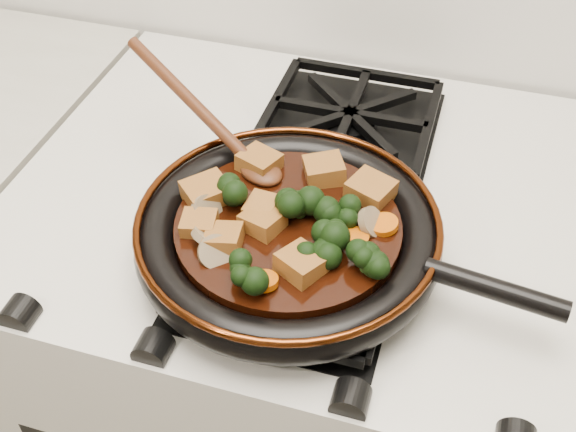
# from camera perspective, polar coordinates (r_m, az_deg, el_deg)

# --- Properties ---
(stove) EXTENTS (0.76, 0.60, 0.90)m
(stove) POSITION_cam_1_polar(r_m,az_deg,el_deg) (1.24, 2.06, -13.93)
(stove) COLOR beige
(stove) RESTS_ON ground
(burner_grate_front) EXTENTS (0.23, 0.23, 0.03)m
(burner_grate_front) POSITION_cam_1_polar(r_m,az_deg,el_deg) (0.78, 0.20, -3.89)
(burner_grate_front) COLOR black
(burner_grate_front) RESTS_ON stove
(burner_grate_back) EXTENTS (0.23, 0.23, 0.03)m
(burner_grate_back) POSITION_cam_1_polar(r_m,az_deg,el_deg) (0.99, 4.90, 7.62)
(burner_grate_back) COLOR black
(burner_grate_back) RESTS_ON stove
(skillet) EXTENTS (0.46, 0.33, 0.05)m
(skillet) POSITION_cam_1_polar(r_m,az_deg,el_deg) (0.77, 0.15, -1.44)
(skillet) COLOR black
(skillet) RESTS_ON burner_grate_front
(braising_sauce) EXTENTS (0.24, 0.24, 0.02)m
(braising_sauce) POSITION_cam_1_polar(r_m,az_deg,el_deg) (0.77, -0.00, -1.13)
(braising_sauce) COLOR black
(braising_sauce) RESTS_ON skillet
(tofu_cube_0) EXTENTS (0.06, 0.06, 0.03)m
(tofu_cube_0) POSITION_cam_1_polar(r_m,az_deg,el_deg) (0.71, 1.06, -3.84)
(tofu_cube_0) COLOR brown
(tofu_cube_0) RESTS_ON braising_sauce
(tofu_cube_1) EXTENTS (0.04, 0.04, 0.03)m
(tofu_cube_1) POSITION_cam_1_polar(r_m,az_deg,el_deg) (0.74, -5.10, -1.84)
(tofu_cube_1) COLOR brown
(tofu_cube_1) RESTS_ON braising_sauce
(tofu_cube_2) EXTENTS (0.04, 0.04, 0.02)m
(tofu_cube_2) POSITION_cam_1_polar(r_m,az_deg,el_deg) (0.77, -2.08, 0.60)
(tofu_cube_2) COLOR brown
(tofu_cube_2) RESTS_ON braising_sauce
(tofu_cube_3) EXTENTS (0.04, 0.04, 0.02)m
(tofu_cube_3) POSITION_cam_1_polar(r_m,az_deg,el_deg) (0.76, -7.02, -0.67)
(tofu_cube_3) COLOR brown
(tofu_cube_3) RESTS_ON braising_sauce
(tofu_cube_4) EXTENTS (0.06, 0.06, 0.03)m
(tofu_cube_4) POSITION_cam_1_polar(r_m,az_deg,el_deg) (0.82, 2.88, 3.60)
(tofu_cube_4) COLOR brown
(tofu_cube_4) RESTS_ON braising_sauce
(tofu_cube_5) EXTENTS (0.06, 0.06, 0.02)m
(tofu_cube_5) POSITION_cam_1_polar(r_m,az_deg,el_deg) (0.80, 6.54, 2.03)
(tofu_cube_5) COLOR brown
(tofu_cube_5) RESTS_ON braising_sauce
(tofu_cube_6) EXTENTS (0.05, 0.05, 0.03)m
(tofu_cube_6) POSITION_cam_1_polar(r_m,az_deg,el_deg) (0.76, -2.02, -0.45)
(tofu_cube_6) COLOR brown
(tofu_cube_6) RESTS_ON braising_sauce
(tofu_cube_7) EXTENTS (0.06, 0.06, 0.03)m
(tofu_cube_7) POSITION_cam_1_polar(r_m,az_deg,el_deg) (0.79, -6.45, 1.84)
(tofu_cube_7) COLOR brown
(tofu_cube_7) RESTS_ON braising_sauce
(tofu_cube_8) EXTENTS (0.05, 0.05, 0.03)m
(tofu_cube_8) POSITION_cam_1_polar(r_m,az_deg,el_deg) (0.83, -2.29, 4.21)
(tofu_cube_8) COLOR brown
(tofu_cube_8) RESTS_ON braising_sauce
(broccoli_floret_0) EXTENTS (0.08, 0.08, 0.06)m
(broccoli_floret_0) POSITION_cam_1_polar(r_m,az_deg,el_deg) (0.73, 3.29, -2.25)
(broccoli_floret_0) COLOR black
(broccoli_floret_0) RESTS_ON braising_sauce
(broccoli_floret_1) EXTENTS (0.08, 0.07, 0.07)m
(broccoli_floret_1) POSITION_cam_1_polar(r_m,az_deg,el_deg) (0.79, -4.66, 1.74)
(broccoli_floret_1) COLOR black
(broccoli_floret_1) RESTS_ON braising_sauce
(broccoli_floret_2) EXTENTS (0.07, 0.07, 0.06)m
(broccoli_floret_2) POSITION_cam_1_polar(r_m,az_deg,el_deg) (0.72, 6.27, -3.66)
(broccoli_floret_2) COLOR black
(broccoli_floret_2) RESTS_ON braising_sauce
(broccoli_floret_3) EXTENTS (0.07, 0.06, 0.07)m
(broccoli_floret_3) POSITION_cam_1_polar(r_m,az_deg,el_deg) (0.70, -3.44, -4.69)
(broccoli_floret_3) COLOR black
(broccoli_floret_3) RESTS_ON braising_sauce
(broccoli_floret_4) EXTENTS (0.08, 0.07, 0.08)m
(broccoli_floret_4) POSITION_cam_1_polar(r_m,az_deg,el_deg) (0.76, 1.01, 0.74)
(broccoli_floret_4) COLOR black
(broccoli_floret_4) RESTS_ON braising_sauce
(broccoli_floret_5) EXTENTS (0.07, 0.07, 0.07)m
(broccoli_floret_5) POSITION_cam_1_polar(r_m,az_deg,el_deg) (0.76, 3.76, -0.10)
(broccoli_floret_5) COLOR black
(broccoli_floret_5) RESTS_ON braising_sauce
(broccoli_floret_6) EXTENTS (0.08, 0.09, 0.07)m
(broccoli_floret_6) POSITION_cam_1_polar(r_m,az_deg,el_deg) (0.73, 2.44, -2.61)
(broccoli_floret_6) COLOR black
(broccoli_floret_6) RESTS_ON braising_sauce
(carrot_coin_0) EXTENTS (0.03, 0.03, 0.02)m
(carrot_coin_0) POSITION_cam_1_polar(r_m,az_deg,el_deg) (0.72, 0.54, -3.44)
(carrot_coin_0) COLOR #B94D05
(carrot_coin_0) RESTS_ON braising_sauce
(carrot_coin_1) EXTENTS (0.03, 0.03, 0.01)m
(carrot_coin_1) POSITION_cam_1_polar(r_m,az_deg,el_deg) (0.76, 7.58, -0.67)
(carrot_coin_1) COLOR #B94D05
(carrot_coin_1) RESTS_ON braising_sauce
(carrot_coin_2) EXTENTS (0.03, 0.03, 0.01)m
(carrot_coin_2) POSITION_cam_1_polar(r_m,az_deg,el_deg) (0.70, -1.94, -5.15)
(carrot_coin_2) COLOR #B94D05
(carrot_coin_2) RESTS_ON braising_sauce
(carrot_coin_3) EXTENTS (0.03, 0.03, 0.01)m
(carrot_coin_3) POSITION_cam_1_polar(r_m,az_deg,el_deg) (0.75, 5.36, -1.64)
(carrot_coin_3) COLOR #B94D05
(carrot_coin_3) RESTS_ON braising_sauce
(mushroom_slice_0) EXTENTS (0.05, 0.05, 0.03)m
(mushroom_slice_0) POSITION_cam_1_polar(r_m,az_deg,el_deg) (0.73, -5.74, -2.86)
(mushroom_slice_0) COLOR brown
(mushroom_slice_0) RESTS_ON braising_sauce
(mushroom_slice_1) EXTENTS (0.04, 0.04, 0.03)m
(mushroom_slice_1) POSITION_cam_1_polar(r_m,az_deg,el_deg) (0.77, -6.44, 0.39)
(mushroom_slice_1) COLOR brown
(mushroom_slice_1) RESTS_ON braising_sauce
(mushroom_slice_2) EXTENTS (0.05, 0.05, 0.03)m
(mushroom_slice_2) POSITION_cam_1_polar(r_m,az_deg,el_deg) (0.74, -6.38, -1.76)
(mushroom_slice_2) COLOR brown
(mushroom_slice_2) RESTS_ON braising_sauce
(mushroom_slice_3) EXTENTS (0.03, 0.04, 0.03)m
(mushroom_slice_3) POSITION_cam_1_polar(r_m,az_deg,el_deg) (0.76, 6.60, -0.52)
(mushroom_slice_3) COLOR brown
(mushroom_slice_3) RESTS_ON braising_sauce
(wooden_spoon) EXTENTS (0.14, 0.10, 0.24)m
(wooden_spoon) POSITION_cam_1_polar(r_m,az_deg,el_deg) (0.85, -5.22, 6.59)
(wooden_spoon) COLOR #46210F
(wooden_spoon) RESTS_ON braising_sauce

